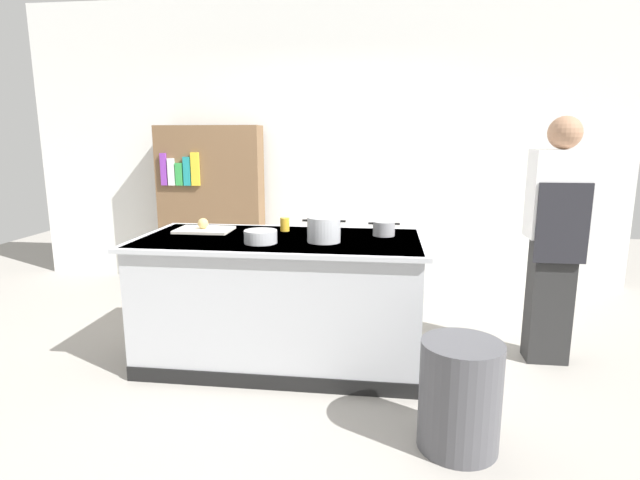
{
  "coord_description": "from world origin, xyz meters",
  "views": [
    {
      "loc": [
        0.71,
        -3.34,
        1.58
      ],
      "look_at": [
        0.25,
        0.2,
        0.85
      ],
      "focal_mm": 28.24,
      "sensor_mm": 36.0,
      "label": 1
    }
  ],
  "objects_px": {
    "person_chef": "(555,236)",
    "juice_cup": "(285,224)",
    "trash_bin": "(460,395)",
    "bookshelf": "(211,207)",
    "mixing_bowl": "(261,237)",
    "sauce_pan": "(384,229)",
    "stock_pot": "(324,229)",
    "onion": "(203,224)"
  },
  "relations": [
    {
      "from": "person_chef",
      "to": "bookshelf",
      "type": "distance_m",
      "value": 3.39
    },
    {
      "from": "stock_pot",
      "to": "person_chef",
      "type": "distance_m",
      "value": 1.6
    },
    {
      "from": "trash_bin",
      "to": "person_chef",
      "type": "bearing_deg",
      "value": 56.28
    },
    {
      "from": "sauce_pan",
      "to": "mixing_bowl",
      "type": "relative_size",
      "value": 1.01
    },
    {
      "from": "sauce_pan",
      "to": "trash_bin",
      "type": "bearing_deg",
      "value": -69.41
    },
    {
      "from": "mixing_bowl",
      "to": "bookshelf",
      "type": "xyz_separation_m",
      "value": [
        -1.03,
        1.99,
        -0.09
      ]
    },
    {
      "from": "mixing_bowl",
      "to": "trash_bin",
      "type": "distance_m",
      "value": 1.55
    },
    {
      "from": "juice_cup",
      "to": "trash_bin",
      "type": "distance_m",
      "value": 1.75
    },
    {
      "from": "trash_bin",
      "to": "bookshelf",
      "type": "xyz_separation_m",
      "value": [
        -2.24,
        2.71,
        0.56
      ]
    },
    {
      "from": "person_chef",
      "to": "juice_cup",
      "type": "bearing_deg",
      "value": 82.79
    },
    {
      "from": "onion",
      "to": "mixing_bowl",
      "type": "relative_size",
      "value": 0.36
    },
    {
      "from": "juice_cup",
      "to": "trash_bin",
      "type": "bearing_deg",
      "value": -45.8
    },
    {
      "from": "juice_cup",
      "to": "mixing_bowl",
      "type": "bearing_deg",
      "value": -99.59
    },
    {
      "from": "trash_bin",
      "to": "mixing_bowl",
      "type": "bearing_deg",
      "value": 148.98
    },
    {
      "from": "trash_bin",
      "to": "bookshelf",
      "type": "bearing_deg",
      "value": 129.58
    },
    {
      "from": "sauce_pan",
      "to": "bookshelf",
      "type": "distance_m",
      "value": 2.46
    },
    {
      "from": "onion",
      "to": "trash_bin",
      "type": "height_order",
      "value": "onion"
    },
    {
      "from": "juice_cup",
      "to": "trash_bin",
      "type": "xyz_separation_m",
      "value": [
        1.13,
        -1.16,
        -0.66
      ]
    },
    {
      "from": "onion",
      "to": "bookshelf",
      "type": "bearing_deg",
      "value": 107.45
    },
    {
      "from": "sauce_pan",
      "to": "person_chef",
      "type": "height_order",
      "value": "person_chef"
    },
    {
      "from": "mixing_bowl",
      "to": "person_chef",
      "type": "distance_m",
      "value": 2.02
    },
    {
      "from": "sauce_pan",
      "to": "trash_bin",
      "type": "height_order",
      "value": "sauce_pan"
    },
    {
      "from": "person_chef",
      "to": "trash_bin",
      "type": "bearing_deg",
      "value": 139.46
    },
    {
      "from": "mixing_bowl",
      "to": "bookshelf",
      "type": "height_order",
      "value": "bookshelf"
    },
    {
      "from": "stock_pot",
      "to": "juice_cup",
      "type": "bearing_deg",
      "value": 133.74
    },
    {
      "from": "mixing_bowl",
      "to": "juice_cup",
      "type": "height_order",
      "value": "juice_cup"
    },
    {
      "from": "onion",
      "to": "mixing_bowl",
      "type": "height_order",
      "value": "onion"
    },
    {
      "from": "trash_bin",
      "to": "person_chef",
      "type": "distance_m",
      "value": 1.52
    },
    {
      "from": "juice_cup",
      "to": "bookshelf",
      "type": "relative_size",
      "value": 0.06
    },
    {
      "from": "sauce_pan",
      "to": "person_chef",
      "type": "xyz_separation_m",
      "value": [
        1.17,
        0.07,
        -0.04
      ]
    },
    {
      "from": "onion",
      "to": "mixing_bowl",
      "type": "xyz_separation_m",
      "value": [
        0.52,
        -0.35,
        -0.02
      ]
    },
    {
      "from": "juice_cup",
      "to": "person_chef",
      "type": "xyz_separation_m",
      "value": [
        1.9,
        -0.01,
        -0.04
      ]
    },
    {
      "from": "sauce_pan",
      "to": "bookshelf",
      "type": "xyz_separation_m",
      "value": [
        -1.83,
        1.63,
        -0.1
      ]
    },
    {
      "from": "stock_pot",
      "to": "mixing_bowl",
      "type": "height_order",
      "value": "stock_pot"
    },
    {
      "from": "trash_bin",
      "to": "bookshelf",
      "type": "relative_size",
      "value": 0.34
    },
    {
      "from": "juice_cup",
      "to": "bookshelf",
      "type": "bearing_deg",
      "value": 125.63
    },
    {
      "from": "person_chef",
      "to": "onion",
      "type": "bearing_deg",
      "value": 85.0
    },
    {
      "from": "juice_cup",
      "to": "onion",
      "type": "bearing_deg",
      "value": -171.15
    },
    {
      "from": "bookshelf",
      "to": "onion",
      "type": "bearing_deg",
      "value": -72.55
    },
    {
      "from": "onion",
      "to": "juice_cup",
      "type": "height_order",
      "value": "juice_cup"
    },
    {
      "from": "stock_pot",
      "to": "trash_bin",
      "type": "xyz_separation_m",
      "value": [
        0.8,
        -0.82,
        -0.7
      ]
    },
    {
      "from": "person_chef",
      "to": "stock_pot",
      "type": "bearing_deg",
      "value": 95.23
    }
  ]
}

